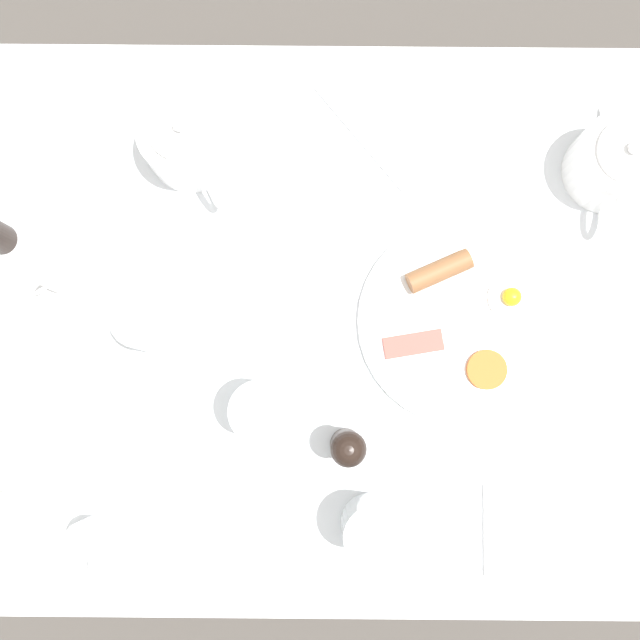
{
  "coord_description": "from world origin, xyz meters",
  "views": [
    {
      "loc": [
        0.11,
        0.0,
        1.85
      ],
      "look_at": [
        0.0,
        0.0,
        0.79
      ],
      "focal_mm": 42.0,
      "sensor_mm": 36.0,
      "label": 1
    }
  ],
  "objects_px": {
    "water_glass_tall": "(263,411)",
    "fork_by_plate": "(15,124)",
    "teacup_with_saucer_right": "(66,268)",
    "napkin_folded": "(514,531)",
    "water_glass_short": "(372,530)",
    "salt_grinder": "(347,447)",
    "creamer_jug": "(88,539)",
    "teapot_near": "(187,141)",
    "knife_by_plate": "(361,137)",
    "spoon_for_tea": "(92,399)",
    "breakfast_plate": "(461,319)",
    "wine_glass_spare": "(150,322)",
    "teapot_far": "(616,163)"
  },
  "relations": [
    {
      "from": "water_glass_tall",
      "to": "fork_by_plate",
      "type": "bearing_deg",
      "value": -137.8
    },
    {
      "from": "teacup_with_saucer_right",
      "to": "napkin_folded",
      "type": "xyz_separation_m",
      "value": [
        0.37,
        0.64,
        -0.02
      ]
    },
    {
      "from": "water_glass_short",
      "to": "salt_grinder",
      "type": "xyz_separation_m",
      "value": [
        -0.11,
        -0.03,
        0.0
      ]
    },
    {
      "from": "water_glass_tall",
      "to": "creamer_jug",
      "type": "xyz_separation_m",
      "value": [
        0.18,
        -0.24,
        -0.04
      ]
    },
    {
      "from": "teapot_near",
      "to": "knife_by_plate",
      "type": "bearing_deg",
      "value": -111.1
    },
    {
      "from": "water_glass_short",
      "to": "spoon_for_tea",
      "type": "distance_m",
      "value": 0.44
    },
    {
      "from": "water_glass_tall",
      "to": "water_glass_short",
      "type": "relative_size",
      "value": 1.08
    },
    {
      "from": "breakfast_plate",
      "to": "water_glass_tall",
      "type": "bearing_deg",
      "value": -64.52
    },
    {
      "from": "wine_glass_spare",
      "to": "spoon_for_tea",
      "type": "distance_m",
      "value": 0.16
    },
    {
      "from": "teacup_with_saucer_right",
      "to": "wine_glass_spare",
      "type": "distance_m",
      "value": 0.16
    },
    {
      "from": "fork_by_plate",
      "to": "knife_by_plate",
      "type": "relative_size",
      "value": 0.84
    },
    {
      "from": "water_glass_tall",
      "to": "spoon_for_tea",
      "type": "relative_size",
      "value": 0.83
    },
    {
      "from": "teapot_far",
      "to": "wine_glass_spare",
      "type": "relative_size",
      "value": 1.62
    },
    {
      "from": "breakfast_plate",
      "to": "water_glass_tall",
      "type": "relative_size",
      "value": 2.23
    },
    {
      "from": "napkin_folded",
      "to": "knife_by_plate",
      "type": "xyz_separation_m",
      "value": [
        -0.57,
        -0.22,
        -0.0
      ]
    },
    {
      "from": "teapot_near",
      "to": "teapot_far",
      "type": "height_order",
      "value": "same"
    },
    {
      "from": "wine_glass_spare",
      "to": "creamer_jug",
      "type": "height_order",
      "value": "wine_glass_spare"
    },
    {
      "from": "water_glass_tall",
      "to": "teapot_near",
      "type": "bearing_deg",
      "value": -163.03
    },
    {
      "from": "teapot_far",
      "to": "teacup_with_saucer_right",
      "type": "relative_size",
      "value": 1.63
    },
    {
      "from": "water_glass_short",
      "to": "breakfast_plate",
      "type": "bearing_deg",
      "value": 155.45
    },
    {
      "from": "creamer_jug",
      "to": "fork_by_plate",
      "type": "bearing_deg",
      "value": -166.95
    },
    {
      "from": "teapot_near",
      "to": "wine_glass_spare",
      "type": "distance_m",
      "value": 0.26
    },
    {
      "from": "breakfast_plate",
      "to": "wine_glass_spare",
      "type": "bearing_deg",
      "value": -88.22
    },
    {
      "from": "teacup_with_saucer_right",
      "to": "fork_by_plate",
      "type": "relative_size",
      "value": 0.89
    },
    {
      "from": "teapot_far",
      "to": "salt_grinder",
      "type": "distance_m",
      "value": 0.55
    },
    {
      "from": "breakfast_plate",
      "to": "water_glass_short",
      "type": "distance_m",
      "value": 0.32
    },
    {
      "from": "teapot_near",
      "to": "fork_by_plate",
      "type": "bearing_deg",
      "value": 54.53
    },
    {
      "from": "fork_by_plate",
      "to": "knife_by_plate",
      "type": "xyz_separation_m",
      "value": [
        0.02,
        0.52,
        0.0
      ]
    },
    {
      "from": "breakfast_plate",
      "to": "napkin_folded",
      "type": "bearing_deg",
      "value": 13.63
    },
    {
      "from": "knife_by_plate",
      "to": "fork_by_plate",
      "type": "bearing_deg",
      "value": -91.77
    },
    {
      "from": "teacup_with_saucer_right",
      "to": "salt_grinder",
      "type": "bearing_deg",
      "value": 58.29
    },
    {
      "from": "teapot_far",
      "to": "napkin_folded",
      "type": "relative_size",
      "value": 1.66
    },
    {
      "from": "teacup_with_saucer_right",
      "to": "knife_by_plate",
      "type": "relative_size",
      "value": 0.75
    },
    {
      "from": "wine_glass_spare",
      "to": "spoon_for_tea",
      "type": "height_order",
      "value": "wine_glass_spare"
    },
    {
      "from": "breakfast_plate",
      "to": "knife_by_plate",
      "type": "height_order",
      "value": "breakfast_plate"
    },
    {
      "from": "breakfast_plate",
      "to": "creamer_jug",
      "type": "xyz_separation_m",
      "value": [
        0.31,
        -0.52,
        0.02
      ]
    },
    {
      "from": "teacup_with_saucer_right",
      "to": "creamer_jug",
      "type": "xyz_separation_m",
      "value": [
        0.38,
        0.05,
        0.0
      ]
    },
    {
      "from": "wine_glass_spare",
      "to": "creamer_jug",
      "type": "distance_m",
      "value": 0.31
    },
    {
      "from": "teacup_with_saucer_right",
      "to": "fork_by_plate",
      "type": "xyz_separation_m",
      "value": [
        -0.22,
        -0.09,
        -0.02
      ]
    },
    {
      "from": "teapot_far",
      "to": "water_glass_tall",
      "type": "bearing_deg",
      "value": 133.71
    },
    {
      "from": "water_glass_short",
      "to": "wine_glass_spare",
      "type": "relative_size",
      "value": 0.95
    },
    {
      "from": "breakfast_plate",
      "to": "salt_grinder",
      "type": "relative_size",
      "value": 2.42
    },
    {
      "from": "teapot_far",
      "to": "creamer_jug",
      "type": "bearing_deg",
      "value": 134.0
    },
    {
      "from": "teacup_with_saucer_right",
      "to": "spoon_for_tea",
      "type": "distance_m",
      "value": 0.19
    },
    {
      "from": "teapot_far",
      "to": "water_glass_short",
      "type": "relative_size",
      "value": 1.7
    },
    {
      "from": "teapot_near",
      "to": "knife_by_plate",
      "type": "distance_m",
      "value": 0.26
    },
    {
      "from": "teapot_far",
      "to": "teacup_with_saucer_right",
      "type": "xyz_separation_m",
      "value": [
        0.15,
        -0.79,
        -0.02
      ]
    },
    {
      "from": "salt_grinder",
      "to": "napkin_folded",
      "type": "height_order",
      "value": "salt_grinder"
    },
    {
      "from": "teapot_far",
      "to": "spoon_for_tea",
      "type": "relative_size",
      "value": 1.31
    },
    {
      "from": "spoon_for_tea",
      "to": "water_glass_tall",
      "type": "bearing_deg",
      "value": 86.81
    }
  ]
}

